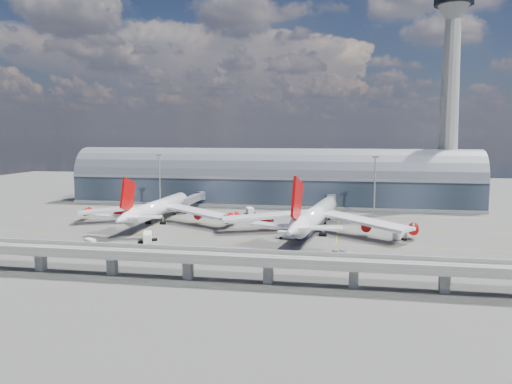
% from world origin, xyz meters
% --- Properties ---
extents(ground, '(500.00, 500.00, 0.00)m').
position_xyz_m(ground, '(0.00, 0.00, 0.00)').
color(ground, '#474744').
rests_on(ground, ground).
extents(taxi_lines, '(200.00, 80.12, 0.01)m').
position_xyz_m(taxi_lines, '(0.00, 22.11, 0.01)').
color(taxi_lines, gold).
rests_on(taxi_lines, ground).
extents(terminal, '(200.00, 30.00, 28.00)m').
position_xyz_m(terminal, '(0.00, 77.99, 11.34)').
color(terminal, '#212A37').
rests_on(terminal, ground).
extents(control_tower, '(19.00, 19.00, 103.00)m').
position_xyz_m(control_tower, '(85.00, 83.00, 51.64)').
color(control_tower, gray).
rests_on(control_tower, ground).
extents(guideway, '(220.00, 8.50, 7.20)m').
position_xyz_m(guideway, '(-0.00, -55.00, 5.29)').
color(guideway, gray).
rests_on(guideway, ground).
extents(floodlight_mast_left, '(3.00, 0.70, 25.70)m').
position_xyz_m(floodlight_mast_left, '(-50.00, 55.00, 13.63)').
color(floodlight_mast_left, gray).
rests_on(floodlight_mast_left, ground).
extents(floodlight_mast_right, '(3.00, 0.70, 25.70)m').
position_xyz_m(floodlight_mast_right, '(50.00, 55.00, 13.63)').
color(floodlight_mast_right, gray).
rests_on(floodlight_mast_right, ground).
extents(airliner_left, '(65.59, 68.85, 21.03)m').
position_xyz_m(airliner_left, '(-35.83, 15.09, 6.01)').
color(airliner_left, white).
rests_on(airliner_left, ground).
extents(airliner_right, '(70.42, 73.65, 23.38)m').
position_xyz_m(airliner_right, '(27.03, 5.13, 6.06)').
color(airliner_right, white).
rests_on(airliner_right, ground).
extents(jet_bridge_left, '(4.40, 28.00, 7.25)m').
position_xyz_m(jet_bridge_left, '(-32.30, 53.12, 5.18)').
color(jet_bridge_left, gray).
rests_on(jet_bridge_left, ground).
extents(jet_bridge_right, '(4.40, 32.00, 7.25)m').
position_xyz_m(jet_bridge_right, '(30.79, 51.18, 5.18)').
color(jet_bridge_right, gray).
rests_on(jet_bridge_right, ground).
extents(service_truck_0, '(5.28, 8.26, 3.26)m').
position_xyz_m(service_truck_0, '(-25.84, -18.39, 1.68)').
color(service_truck_0, silver).
rests_on(service_truck_0, ground).
extents(service_truck_1, '(4.71, 3.99, 2.51)m').
position_xyz_m(service_truck_1, '(-41.37, -27.29, 1.26)').
color(service_truck_1, silver).
rests_on(service_truck_1, ground).
extents(service_truck_2, '(7.28, 3.32, 2.55)m').
position_xyz_m(service_truck_2, '(18.71, -4.29, 1.33)').
color(service_truck_2, silver).
rests_on(service_truck_2, ground).
extents(service_truck_3, '(5.00, 5.43, 2.59)m').
position_xyz_m(service_truck_3, '(55.88, 1.40, 1.32)').
color(service_truck_3, silver).
rests_on(service_truck_3, ground).
extents(service_truck_4, '(4.67, 6.17, 3.25)m').
position_xyz_m(service_truck_4, '(-3.58, 41.72, 1.64)').
color(service_truck_4, silver).
rests_on(service_truck_4, ground).
extents(service_truck_5, '(4.56, 6.45, 2.91)m').
position_xyz_m(service_truck_5, '(28.19, 51.24, 1.49)').
color(service_truck_5, silver).
rests_on(service_truck_5, ground).
extents(cargo_train_0, '(6.59, 1.44, 1.47)m').
position_xyz_m(cargo_train_0, '(-2.04, -28.78, 0.77)').
color(cargo_train_0, gray).
rests_on(cargo_train_0, ground).
extents(cargo_train_1, '(7.32, 3.36, 1.61)m').
position_xyz_m(cargo_train_1, '(8.24, -32.78, 0.84)').
color(cargo_train_1, gray).
rests_on(cargo_train_1, ground).
extents(cargo_train_2, '(4.76, 3.19, 1.55)m').
position_xyz_m(cargo_train_2, '(36.30, -24.29, 0.81)').
color(cargo_train_2, gray).
rests_on(cargo_train_2, ground).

